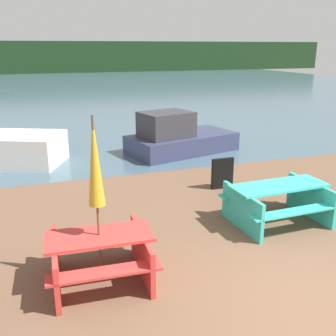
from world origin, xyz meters
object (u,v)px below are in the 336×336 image
(picnic_table_red, at_px, (100,253))
(signboard, at_px, (222,173))
(boat, at_px, (178,138))
(picnic_table_teal, at_px, (278,199))
(umbrella_gold, at_px, (95,163))

(picnic_table_red, bearing_deg, signboard, 40.90)
(picnic_table_red, distance_m, boat, 7.38)
(boat, bearing_deg, picnic_table_teal, -104.77)
(umbrella_gold, bearing_deg, boat, 61.13)
(umbrella_gold, bearing_deg, signboard, 40.90)
(picnic_table_teal, height_order, umbrella_gold, umbrella_gold)
(picnic_table_red, xyz_separation_m, picnic_table_teal, (3.58, 0.89, 0.03))
(picnic_table_red, height_order, umbrella_gold, umbrella_gold)
(picnic_table_teal, relative_size, signboard, 2.54)
(picnic_table_teal, xyz_separation_m, boat, (-0.01, 5.58, 0.02))
(picnic_table_red, distance_m, picnic_table_teal, 3.69)
(signboard, bearing_deg, picnic_table_red, -139.10)
(picnic_table_red, xyz_separation_m, umbrella_gold, (0.00, 0.00, 1.35))
(picnic_table_teal, relative_size, boat, 0.51)
(umbrella_gold, xyz_separation_m, boat, (3.56, 6.47, -1.30))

